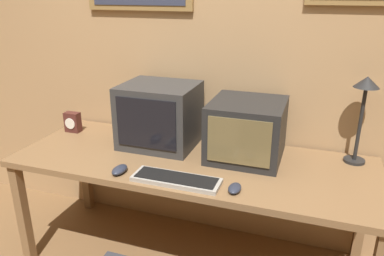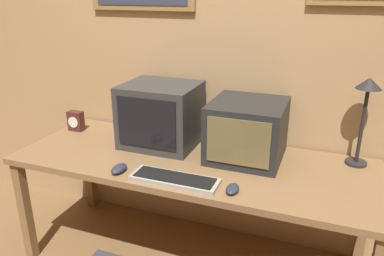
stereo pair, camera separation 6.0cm
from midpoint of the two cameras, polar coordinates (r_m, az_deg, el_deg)
name	(u,v)px [view 1 (the left image)]	position (r m, az deg, el deg)	size (l,w,h in m)	color
wall_back	(214,42)	(2.35, 2.70, 12.95)	(8.00, 0.08, 2.60)	tan
desk	(192,169)	(2.16, -0.80, -6.34)	(2.03, 0.75, 0.70)	olive
monitor_left	(160,115)	(2.28, -5.69, 1.98)	(0.44, 0.39, 0.38)	#333333
monitor_right	(247,130)	(2.12, 7.54, -0.25)	(0.40, 0.43, 0.33)	black
keyboard_main	(176,179)	(1.89, -3.32, -7.85)	(0.45, 0.15, 0.03)	#A8A399
mouse_near_keyboard	(235,188)	(1.81, 5.58, -9.13)	(0.06, 0.10, 0.03)	#282D3D
mouse_far_corner	(120,170)	(2.01, -11.82, -6.24)	(0.07, 0.12, 0.04)	#282D3D
desk_clock	(73,122)	(2.65, -18.35, 0.84)	(0.10, 0.06, 0.13)	#4C231E
desk_lamp	(364,100)	(2.16, 24.04, 3.96)	(0.13, 0.13, 0.49)	black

